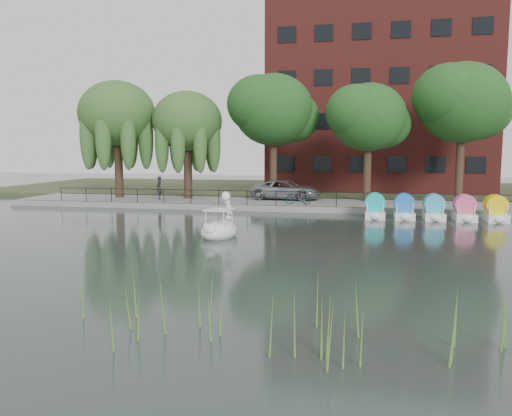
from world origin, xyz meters
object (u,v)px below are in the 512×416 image
(minivan, at_px, (286,189))
(swan_boat, at_px, (220,227))
(bicycle, at_px, (298,197))
(pedestrian, at_px, (159,186))

(minivan, height_order, swan_boat, swan_boat)
(bicycle, bearing_deg, pedestrian, 79.52)
(minivan, distance_m, bicycle, 3.26)
(minivan, distance_m, swan_boat, 14.37)
(bicycle, xyz_separation_m, pedestrian, (-10.68, 1.30, 0.49))
(minivan, relative_size, swan_boat, 2.25)
(pedestrian, bearing_deg, swan_boat, 7.72)
(minivan, relative_size, bicycle, 3.48)
(minivan, bearing_deg, pedestrian, 104.63)
(bicycle, height_order, pedestrian, pedestrian)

